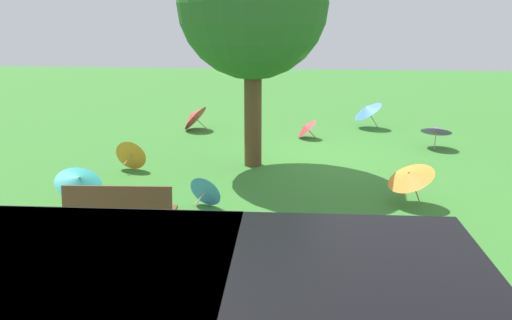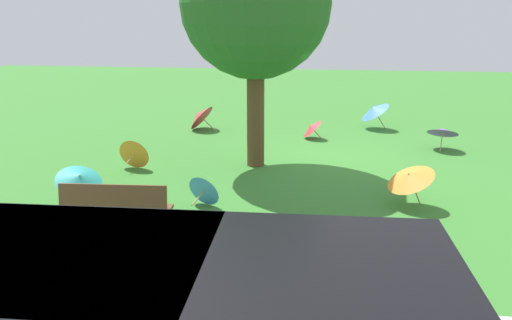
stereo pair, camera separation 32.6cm
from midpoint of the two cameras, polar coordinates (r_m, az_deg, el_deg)
ground at (r=12.37m, az=6.47°, el=0.00°), size 40.00×40.00×0.00m
park_bench at (r=8.17m, az=-13.66°, el=-5.24°), size 1.63×0.58×0.90m
shade_tree at (r=11.42m, az=0.81°, el=16.37°), size 3.14×3.14×5.06m
parasol_blue_0 at (r=9.37m, az=-4.46°, el=-3.16°), size 0.68×0.66×0.60m
parasol_teal_0 at (r=9.69m, az=-17.56°, el=-1.91°), size 1.10×1.10×0.78m
parasol_orange_0 at (r=9.65m, az=17.13°, el=-1.76°), size 1.12×1.13×0.79m
parasol_red_1 at (r=14.39m, az=6.60°, el=3.49°), size 0.61×0.69×0.57m
parasol_red_2 at (r=15.47m, az=-5.48°, el=4.76°), size 0.92×1.01×0.81m
parasol_blue_2 at (r=15.88m, az=13.13°, el=5.29°), size 1.01×1.04×0.89m
parasol_orange_1 at (r=11.81m, az=-12.08°, el=0.74°), size 0.73×0.61×0.69m
parasol_purple_1 at (r=13.96m, az=20.07°, el=2.94°), size 0.94×0.92×0.69m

